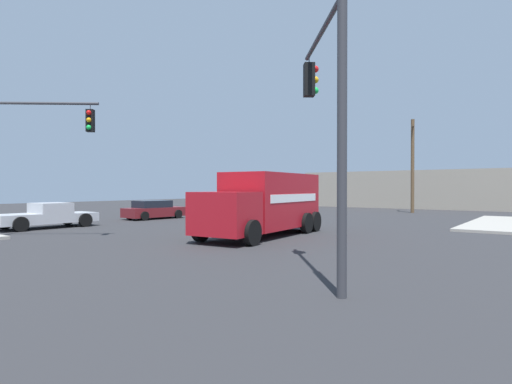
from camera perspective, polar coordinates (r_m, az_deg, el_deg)
name	(u,v)px	position (r m, az deg, el deg)	size (l,w,h in m)	color
ground_plane	(248,235)	(19.39, -1.09, -5.97)	(100.00, 100.00, 0.00)	#2B2B2D
delivery_truck	(265,203)	(19.01, 1.25, -1.57)	(3.39, 7.84, 2.89)	#AD141E
traffic_light_primary	(19,144)	(20.18, -29.93, 5.80)	(4.01, 3.23, 5.90)	#38383D
traffic_light_secondary	(329,105)	(9.82, 10.00, 11.79)	(2.69, 3.26, 6.30)	#38383D
pickup_silver	(47,215)	(25.48, -26.91, -2.82)	(2.40, 5.27, 1.38)	#B7BABF
sedan_maroon	(154,210)	(30.28, -13.96, -2.43)	(2.32, 4.43, 1.31)	maroon
utility_pole	(413,165)	(38.90, 20.83, 3.57)	(0.86, 2.11, 8.25)	brown
building_backdrop	(409,189)	(49.06, 20.42, 0.33)	(23.08, 6.00, 4.05)	gray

